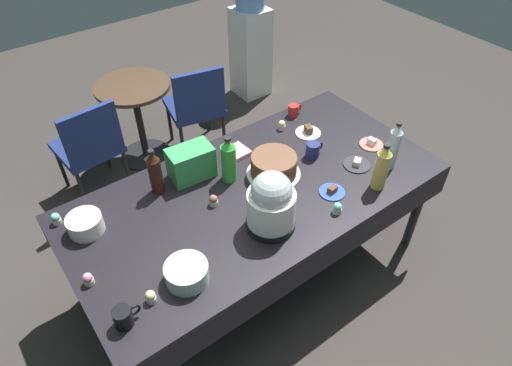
% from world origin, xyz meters
% --- Properties ---
extents(ground, '(9.00, 9.00, 0.00)m').
position_xyz_m(ground, '(0.00, 0.00, 0.00)').
color(ground, '#383330').
extents(potluck_table, '(2.20, 1.10, 0.75)m').
position_xyz_m(potluck_table, '(0.00, 0.00, 0.69)').
color(potluck_table, black).
rests_on(potluck_table, ground).
extents(frosted_layer_cake, '(0.33, 0.33, 0.14)m').
position_xyz_m(frosted_layer_cake, '(0.16, 0.04, 0.82)').
color(frosted_layer_cake, silver).
rests_on(frosted_layer_cake, potluck_table).
extents(slow_cooker, '(0.27, 0.27, 0.36)m').
position_xyz_m(slow_cooker, '(-0.11, -0.27, 0.92)').
color(slow_cooker, black).
rests_on(slow_cooker, potluck_table).
extents(glass_salad_bowl, '(0.21, 0.21, 0.10)m').
position_xyz_m(glass_salad_bowl, '(-0.64, -0.31, 0.80)').
color(glass_salad_bowl, '#B2C6BC').
rests_on(glass_salad_bowl, potluck_table).
extents(ceramic_snack_bowl, '(0.19, 0.19, 0.10)m').
position_xyz_m(ceramic_snack_bowl, '(-0.91, 0.28, 0.80)').
color(ceramic_snack_bowl, silver).
rests_on(ceramic_snack_bowl, potluck_table).
extents(dessert_plate_cobalt, '(0.15, 0.15, 0.04)m').
position_xyz_m(dessert_plate_cobalt, '(0.34, -0.28, 0.76)').
color(dessert_plate_cobalt, '#2D4CB2').
rests_on(dessert_plate_cobalt, potluck_table).
extents(dessert_plate_charcoal, '(0.17, 0.17, 0.04)m').
position_xyz_m(dessert_plate_charcoal, '(0.63, -0.20, 0.76)').
color(dessert_plate_charcoal, '#2D2D33').
rests_on(dessert_plate_charcoal, potluck_table).
extents(dessert_plate_coral, '(0.15, 0.15, 0.05)m').
position_xyz_m(dessert_plate_coral, '(0.86, -0.11, 0.76)').
color(dessert_plate_coral, '#E07266').
rests_on(dessert_plate_coral, potluck_table).
extents(dessert_plate_white, '(0.17, 0.17, 0.06)m').
position_xyz_m(dessert_plate_white, '(0.61, 0.23, 0.76)').
color(dessert_plate_white, white).
rests_on(dessert_plate_white, potluck_table).
extents(cupcake_vanilla, '(0.05, 0.05, 0.07)m').
position_xyz_m(cupcake_vanilla, '(0.50, 0.38, 0.78)').
color(cupcake_vanilla, beige).
rests_on(cupcake_vanilla, potluck_table).
extents(cupcake_cocoa, '(0.05, 0.05, 0.07)m').
position_xyz_m(cupcake_cocoa, '(0.25, -0.41, 0.78)').
color(cupcake_cocoa, beige).
rests_on(cupcake_cocoa, potluck_table).
extents(cupcake_mint, '(0.05, 0.05, 0.07)m').
position_xyz_m(cupcake_mint, '(-0.26, 0.04, 0.78)').
color(cupcake_mint, beige).
rests_on(cupcake_mint, potluck_table).
extents(cupcake_rose, '(0.05, 0.05, 0.07)m').
position_xyz_m(cupcake_rose, '(-0.83, -0.31, 0.78)').
color(cupcake_rose, beige).
rests_on(cupcake_rose, potluck_table).
extents(cupcake_berry, '(0.05, 0.05, 0.07)m').
position_xyz_m(cupcake_berry, '(-1.02, 0.43, 0.78)').
color(cupcake_berry, beige).
rests_on(cupcake_berry, potluck_table).
extents(cupcake_lemon, '(0.05, 0.05, 0.07)m').
position_xyz_m(cupcake_lemon, '(-1.02, -0.05, 0.78)').
color(cupcake_lemon, beige).
rests_on(cupcake_lemon, potluck_table).
extents(soda_bottle_lime_soda, '(0.09, 0.09, 0.30)m').
position_xyz_m(soda_bottle_lime_soda, '(-0.07, 0.17, 0.89)').
color(soda_bottle_lime_soda, green).
rests_on(soda_bottle_lime_soda, potluck_table).
extents(soda_bottle_cola, '(0.08, 0.08, 0.30)m').
position_xyz_m(soda_bottle_cola, '(-0.46, 0.33, 0.89)').
color(soda_bottle_cola, '#33190F').
rests_on(soda_bottle_cola, potluck_table).
extents(soda_bottle_water, '(0.07, 0.07, 0.33)m').
position_xyz_m(soda_bottle_water, '(0.78, -0.32, 0.90)').
color(soda_bottle_water, silver).
rests_on(soda_bottle_water, potluck_table).
extents(soda_bottle_ginger_ale, '(0.08, 0.08, 0.31)m').
position_xyz_m(soda_bottle_ginger_ale, '(0.59, -0.40, 0.89)').
color(soda_bottle_ginger_ale, gold).
rests_on(soda_bottle_ginger_ale, potluck_table).
extents(coffee_mug_black, '(0.13, 0.08, 0.10)m').
position_xyz_m(coffee_mug_black, '(-0.98, -0.35, 0.80)').
color(coffee_mug_black, black).
rests_on(coffee_mug_black, potluck_table).
extents(coffee_mug_red, '(0.11, 0.07, 0.08)m').
position_xyz_m(coffee_mug_red, '(0.67, 0.46, 0.79)').
color(coffee_mug_red, '#B2231E').
rests_on(coffee_mug_red, potluck_table).
extents(coffee_mug_navy, '(0.13, 0.08, 0.10)m').
position_xyz_m(coffee_mug_navy, '(0.47, 0.03, 0.80)').
color(coffee_mug_navy, navy).
rests_on(coffee_mug_navy, potluck_table).
extents(soda_carton, '(0.27, 0.18, 0.20)m').
position_xyz_m(soda_carton, '(-0.23, 0.33, 0.85)').
color(soda_carton, '#338C4C').
rests_on(soda_carton, potluck_table).
extents(paper_napkin_stack, '(0.15, 0.15, 0.02)m').
position_xyz_m(paper_napkin_stack, '(0.10, 0.34, 0.76)').
color(paper_napkin_stack, pink).
rests_on(paper_napkin_stack, potluck_table).
extents(maroon_chair_left, '(0.48, 0.48, 0.85)m').
position_xyz_m(maroon_chair_left, '(-0.54, 1.36, 0.49)').
color(maroon_chair_left, navy).
rests_on(maroon_chair_left, ground).
extents(maroon_chair_right, '(0.52, 0.52, 0.85)m').
position_xyz_m(maroon_chair_right, '(0.38, 1.36, 0.49)').
color(maroon_chair_right, navy).
rests_on(maroon_chair_right, ground).
extents(round_cafe_table, '(0.60, 0.60, 0.72)m').
position_xyz_m(round_cafe_table, '(-0.05, 1.58, 0.50)').
color(round_cafe_table, '#473323').
rests_on(round_cafe_table, ground).
extents(water_cooler, '(0.32, 0.32, 1.24)m').
position_xyz_m(water_cooler, '(1.35, 1.91, 0.59)').
color(water_cooler, silver).
rests_on(water_cooler, ground).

